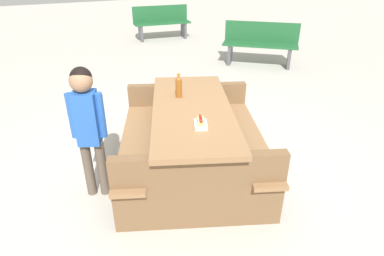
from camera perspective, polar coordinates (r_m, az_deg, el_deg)
name	(u,v)px	position (r m, az deg, el deg)	size (l,w,h in m)	color
ground_plane	(192,171)	(3.56, 0.00, -7.48)	(30.00, 30.00, 0.00)	#B7B2A8
picnic_table	(192,135)	(3.32, 0.00, -1.22)	(2.17, 1.93, 0.75)	olive
soda_bottle	(179,86)	(3.39, -2.31, 7.22)	(0.07, 0.07, 0.25)	brown
hotdog_tray	(201,123)	(2.82, 1.52, 0.88)	(0.21, 0.17, 0.08)	white
child_in_coat	(87,118)	(2.98, -17.69, 1.60)	(0.23, 0.30, 1.26)	brown
park_bench_near	(260,43)	(7.10, 11.75, 14.20)	(1.24, 1.43, 0.85)	#1E592D
park_bench_mid	(162,22)	(9.34, -5.28, 17.84)	(0.52, 1.53, 0.85)	#1E592D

